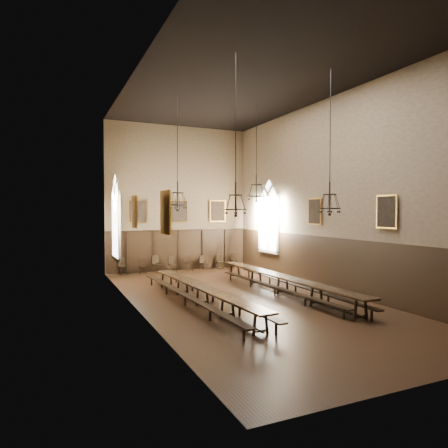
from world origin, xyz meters
TOP-DOWN VIEW (x-y plane):
  - floor at (0.00, 0.00)m, footprint 9.00×18.00m
  - ceiling at (0.00, 0.00)m, footprint 9.00×18.00m
  - wall_back at (0.00, 9.01)m, footprint 9.00×0.02m
  - wall_front at (0.00, -9.01)m, footprint 9.00×0.02m
  - wall_left at (-4.51, 0.00)m, footprint 0.02×18.00m
  - wall_right at (4.51, 0.00)m, footprint 0.02×18.00m
  - wainscot_panelling at (0.00, 0.00)m, footprint 9.00×18.00m
  - table_left at (-1.98, -0.26)m, footprint 1.21×9.54m
  - table_right at (2.05, 0.19)m, footprint 0.97×10.56m
  - bench_left_outer at (-2.64, -0.13)m, footprint 0.71×10.28m
  - bench_left_inner at (-1.41, 0.03)m, footprint 0.49×10.40m
  - bench_right_inner at (1.55, 0.02)m, footprint 0.68×9.20m
  - bench_right_outer at (2.54, -0.09)m, footprint 0.53×10.18m
  - chair_0 at (-3.59, 8.54)m, footprint 0.54×0.54m
  - chair_1 at (-2.42, 8.48)m, footprint 0.42×0.42m
  - chair_2 at (-1.53, 8.56)m, footprint 0.58×0.58m
  - chair_3 at (-0.57, 8.49)m, footprint 0.45×0.45m
  - chair_4 at (0.48, 8.50)m, footprint 0.44×0.44m
  - chair_5 at (1.46, 8.54)m, footprint 0.47×0.47m
  - chair_6 at (2.61, 8.56)m, footprint 0.40×0.40m
  - chair_7 at (3.58, 8.49)m, footprint 0.54×0.54m
  - chandelier_back_left at (-2.01, 2.82)m, footprint 0.87×0.87m
  - chandelier_back_right at (2.14, 2.83)m, footprint 0.91×0.91m
  - chandelier_front_left at (-1.78, -2.89)m, footprint 0.75×0.75m
  - chandelier_front_right at (2.10, -2.94)m, footprint 0.81×0.81m
  - portrait_back_0 at (-2.60, 8.88)m, footprint 1.10×0.12m
  - portrait_back_1 at (0.00, 8.88)m, footprint 1.10×0.12m
  - portrait_back_2 at (2.60, 8.88)m, footprint 1.10×0.12m
  - portrait_left_0 at (-4.38, 1.00)m, footprint 0.12×1.00m
  - portrait_left_1 at (-4.38, -3.50)m, footprint 0.12×1.00m
  - portrait_right_0 at (4.38, 1.00)m, footprint 0.12×1.00m
  - portrait_right_1 at (4.38, -3.50)m, footprint 0.12×1.00m
  - window_right at (4.43, 5.50)m, footprint 0.20×2.20m
  - window_left at (-4.43, 5.50)m, footprint 0.20×2.20m

SIDE VIEW (x-z plane):
  - floor at x=0.00m, z-range -0.02..0.00m
  - chair_5 at x=1.46m, z-range -0.17..0.69m
  - bench_right_inner at x=1.55m, z-range 0.06..0.47m
  - chair_6 at x=2.61m, z-range -0.17..0.70m
  - chair_1 at x=-2.42m, z-range -0.18..0.72m
  - chair_3 at x=-0.57m, z-range -0.18..0.74m
  - chair_4 at x=0.48m, z-range -0.19..0.76m
  - bench_right_outer at x=2.54m, z-range 0.06..0.52m
  - chair_7 at x=3.58m, z-range -0.19..0.78m
  - bench_left_outer at x=-2.64m, z-range 0.06..0.53m
  - bench_left_inner at x=-1.41m, z-range 0.06..0.53m
  - chair_0 at x=-3.59m, z-range -0.20..0.81m
  - chair_2 at x=-1.53m, z-range -0.21..0.84m
  - table_left at x=-1.98m, z-range 0.00..0.74m
  - table_right at x=2.05m, z-range 0.00..0.82m
  - wainscot_panelling at x=0.00m, z-range 0.00..2.50m
  - window_right at x=4.43m, z-range 1.10..5.70m
  - window_left at x=-4.43m, z-range 1.10..5.70m
  - portrait_back_0 at x=-2.60m, z-range 3.00..4.40m
  - portrait_back_1 at x=0.00m, z-range 3.00..4.40m
  - portrait_back_2 at x=2.60m, z-range 3.00..4.40m
  - portrait_left_0 at x=-4.38m, z-range 3.05..4.35m
  - portrait_left_1 at x=-4.38m, z-range 3.05..4.35m
  - portrait_right_0 at x=4.38m, z-range 3.05..4.35m
  - portrait_right_1 at x=4.38m, z-range 3.05..4.35m
  - chandelier_front_right at x=2.10m, z-range 1.54..6.86m
  - chandelier_front_left at x=-1.78m, z-range 1.53..6.88m
  - chandelier_back_left at x=-2.01m, z-range 1.77..6.91m
  - wall_back at x=0.00m, z-range 0.00..9.00m
  - wall_front at x=0.00m, z-range 0.00..9.00m
  - wall_left at x=-4.51m, z-range 0.00..9.00m
  - wall_right at x=4.51m, z-range 0.00..9.00m
  - chandelier_back_right at x=2.14m, z-range 2.41..7.11m
  - ceiling at x=0.00m, z-range 9.00..9.02m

